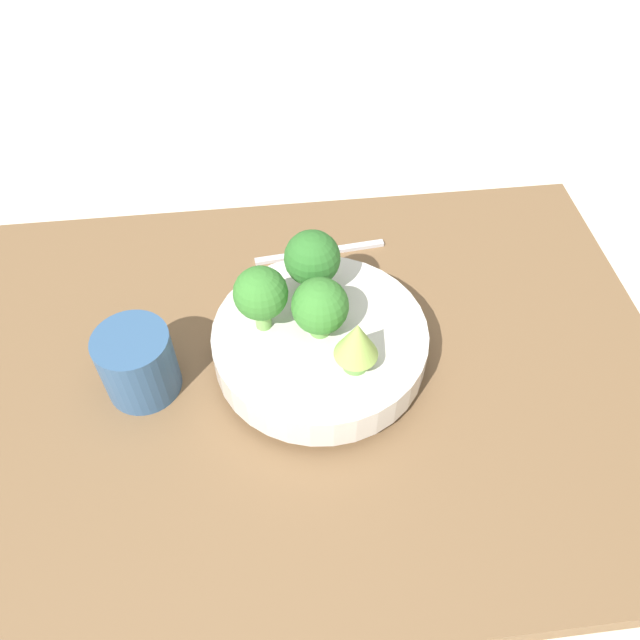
{
  "coord_description": "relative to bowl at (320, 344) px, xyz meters",
  "views": [
    {
      "loc": [
        0.04,
        0.45,
        0.66
      ],
      "look_at": [
        -0.02,
        -0.01,
        0.11
      ],
      "focal_mm": 35.0,
      "sensor_mm": 36.0,
      "label": 1
    }
  ],
  "objects": [
    {
      "name": "romanesco_piece_far",
      "position": [
        -0.03,
        0.06,
        0.07
      ],
      "size": [
        0.05,
        0.05,
        0.07
      ],
      "color": "#6BA34C",
      "rests_on": "bowl"
    },
    {
      "name": "table",
      "position": [
        0.02,
        0.01,
        -0.05
      ],
      "size": [
        0.9,
        0.65,
        0.03
      ],
      "color": "brown",
      "rests_on": "ground_plane"
    },
    {
      "name": "bowl",
      "position": [
        0.0,
        0.0,
        0.0
      ],
      "size": [
        0.26,
        0.26,
        0.06
      ],
      "color": "silver",
      "rests_on": "table"
    },
    {
      "name": "cup",
      "position": [
        0.21,
        0.01,
        0.01
      ],
      "size": [
        0.09,
        0.09,
        0.09
      ],
      "color": "#33567F",
      "rests_on": "table"
    },
    {
      "name": "broccoli_floret_right",
      "position": [
        0.07,
        -0.02,
        0.08
      ],
      "size": [
        0.06,
        0.06,
        0.09
      ],
      "color": "#7AB256",
      "rests_on": "bowl"
    },
    {
      "name": "broccoli_floret_center",
      "position": [
        0.0,
        0.0,
        0.07
      ],
      "size": [
        0.07,
        0.07,
        0.08
      ],
      "color": "#6BA34C",
      "rests_on": "bowl"
    },
    {
      "name": "fork",
      "position": [
        -0.02,
        -0.19,
        -0.03
      ],
      "size": [
        0.19,
        0.03,
        0.01
      ],
      "color": "silver",
      "rests_on": "table"
    },
    {
      "name": "ground_plane",
      "position": [
        0.02,
        0.01,
        -0.07
      ],
      "size": [
        6.0,
        6.0,
        0.0
      ],
      "primitive_type": "plane",
      "color": "beige"
    },
    {
      "name": "broccoli_floret_front",
      "position": [
        0.0,
        -0.07,
        0.08
      ],
      "size": [
        0.07,
        0.07,
        0.09
      ],
      "color": "#7AB256",
      "rests_on": "bowl"
    }
  ]
}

